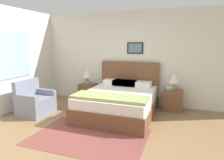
{
  "coord_description": "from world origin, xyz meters",
  "views": [
    {
      "loc": [
        1.56,
        -2.85,
        1.73
      ],
      "look_at": [
        0.02,
        1.45,
        0.88
      ],
      "focal_mm": 32.0,
      "sensor_mm": 36.0,
      "label": 1
    }
  ],
  "objects_px": {
    "nightstand_near_window": "(88,92)",
    "table_lamp_near_window": "(87,74)",
    "bed": "(119,101)",
    "armchair": "(35,102)",
    "nightstand_by_door": "(173,100)",
    "table_lamp_by_door": "(174,79)"
  },
  "relations": [
    {
      "from": "nightstand_near_window",
      "to": "table_lamp_near_window",
      "type": "xyz_separation_m",
      "value": [
        -0.01,
        -0.03,
        0.57
      ]
    },
    {
      "from": "bed",
      "to": "armchair",
      "type": "distance_m",
      "value": 2.08
    },
    {
      "from": "armchair",
      "to": "table_lamp_near_window",
      "type": "relative_size",
      "value": 1.86
    },
    {
      "from": "nightstand_near_window",
      "to": "nightstand_by_door",
      "type": "relative_size",
      "value": 1.0
    },
    {
      "from": "bed",
      "to": "table_lamp_by_door",
      "type": "bearing_deg",
      "value": 31.25
    },
    {
      "from": "nightstand_near_window",
      "to": "bed",
      "type": "bearing_deg",
      "value": -32.35
    },
    {
      "from": "table_lamp_near_window",
      "to": "armchair",
      "type": "bearing_deg",
      "value": -118.06
    },
    {
      "from": "armchair",
      "to": "nightstand_near_window",
      "type": "xyz_separation_m",
      "value": [
        0.76,
        1.42,
        -0.02
      ]
    },
    {
      "from": "nightstand_near_window",
      "to": "nightstand_by_door",
      "type": "bearing_deg",
      "value": 0.0
    },
    {
      "from": "table_lamp_by_door",
      "to": "bed",
      "type": "bearing_deg",
      "value": -148.75
    },
    {
      "from": "table_lamp_near_window",
      "to": "table_lamp_by_door",
      "type": "height_order",
      "value": "same"
    },
    {
      "from": "bed",
      "to": "table_lamp_near_window",
      "type": "bearing_deg",
      "value": 148.8
    },
    {
      "from": "nightstand_near_window",
      "to": "table_lamp_near_window",
      "type": "bearing_deg",
      "value": -112.04
    },
    {
      "from": "table_lamp_by_door",
      "to": "nightstand_near_window",
      "type": "bearing_deg",
      "value": 179.36
    },
    {
      "from": "bed",
      "to": "armchair",
      "type": "height_order",
      "value": "bed"
    },
    {
      "from": "nightstand_by_door",
      "to": "table_lamp_by_door",
      "type": "height_order",
      "value": "table_lamp_by_door"
    },
    {
      "from": "table_lamp_by_door",
      "to": "table_lamp_near_window",
      "type": "bearing_deg",
      "value": 180.0
    },
    {
      "from": "armchair",
      "to": "table_lamp_by_door",
      "type": "xyz_separation_m",
      "value": [
        3.19,
        1.4,
        0.54
      ]
    },
    {
      "from": "armchair",
      "to": "bed",
      "type": "bearing_deg",
      "value": 110.27
    },
    {
      "from": "bed",
      "to": "nightstand_by_door",
      "type": "height_order",
      "value": "bed"
    },
    {
      "from": "table_lamp_by_door",
      "to": "armchair",
      "type": "bearing_deg",
      "value": -156.39
    },
    {
      "from": "nightstand_near_window",
      "to": "table_lamp_by_door",
      "type": "bearing_deg",
      "value": -0.64
    }
  ]
}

